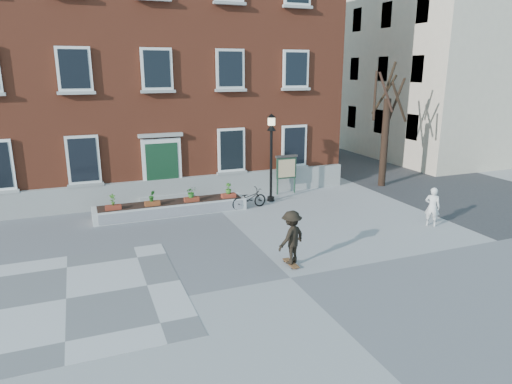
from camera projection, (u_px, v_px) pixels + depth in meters
name	position (u px, v px, depth m)	size (l,w,h in m)	color
ground	(290.00, 278.00, 13.10)	(100.00, 100.00, 0.00)	gray
checker_patch	(66.00, 299.00, 11.89)	(6.00, 6.00, 0.01)	slate
bicycle	(249.00, 199.00, 19.53)	(0.57, 1.64, 0.86)	black
parked_car	(320.00, 144.00, 32.33)	(1.30, 3.73, 1.23)	silver
bystander	(432.00, 207.00, 17.24)	(0.55, 0.36, 1.52)	silver
brick_building	(140.00, 59.00, 23.32)	(18.40, 10.85, 12.60)	brown
planter_assembly	(172.00, 207.00, 18.77)	(6.20, 1.12, 1.15)	silver
bare_tree	(385.00, 131.00, 22.74)	(1.83, 1.83, 6.16)	black
side_street	(392.00, 53.00, 35.38)	(15.20, 36.00, 14.50)	#39393B
lamp_post	(271.00, 146.00, 20.07)	(0.40, 0.40, 3.93)	black
notice_board	(286.00, 168.00, 21.62)	(1.10, 0.16, 1.87)	#1A3423
skateboarder	(291.00, 237.00, 13.73)	(1.23, 1.03, 1.73)	brown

